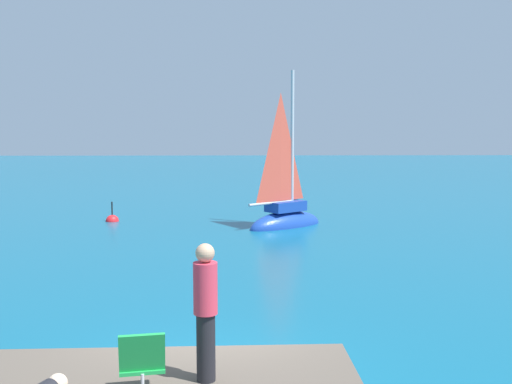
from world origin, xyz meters
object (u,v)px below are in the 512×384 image
object	(u,v)px
sailboat_near	(285,217)
beach_chair	(142,360)
person_standing	(206,308)
marker_buoy	(112,221)

from	to	relation	value
sailboat_near	beach_chair	xyz separation A→B (m)	(-2.81, -17.84, 1.11)
sailboat_near	person_standing	distance (m)	17.56
person_standing	beach_chair	size ratio (longest dim) A/B	2.03
beach_chair	marker_buoy	xyz separation A→B (m)	(-4.53, 19.33, -1.48)
person_standing	marker_buoy	size ratio (longest dim) A/B	1.43
person_standing	beach_chair	distance (m)	0.92
sailboat_near	beach_chair	bearing A→B (deg)	-137.68
person_standing	beach_chair	xyz separation A→B (m)	(-0.65, -0.49, -0.42)
beach_chair	marker_buoy	distance (m)	19.91
sailboat_near	marker_buoy	size ratio (longest dim) A/B	6.12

